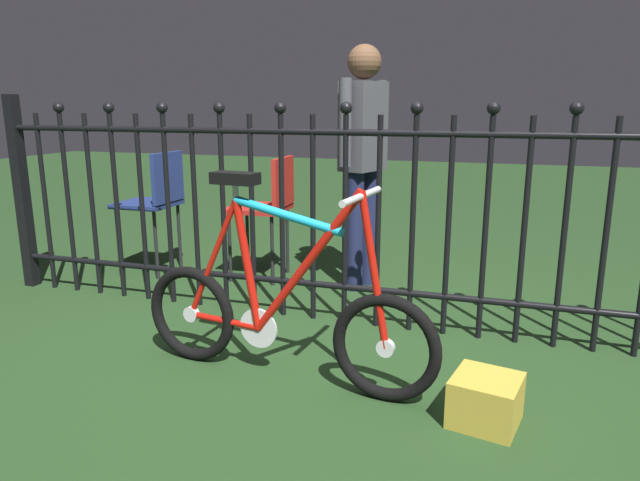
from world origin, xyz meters
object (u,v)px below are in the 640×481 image
chair_red (268,203)px  display_crate (486,400)px  chair_navy (156,198)px  person_visitor (363,149)px  bicycle (280,314)px

chair_red → display_crate: size_ratio=3.48×
chair_navy → person_visitor: size_ratio=0.56×
chair_red → chair_navy: bearing=-171.8°
bicycle → person_visitor: (0.01, 1.37, 0.60)m
bicycle → person_visitor: person_visitor is taller
bicycle → person_visitor: bearing=89.4°
chair_red → display_crate: bearing=-44.4°
chair_red → chair_navy: size_ratio=0.97×
bicycle → person_visitor: size_ratio=0.91×
person_visitor → display_crate: bearing=-60.1°
chair_red → display_crate: (1.49, -1.46, -0.43)m
bicycle → display_crate: bicycle is taller
chair_navy → person_visitor: 1.49m
chair_navy → display_crate: bearing=-30.5°
person_visitor → display_crate: size_ratio=6.38×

